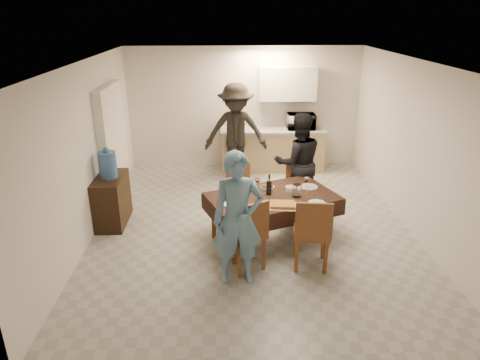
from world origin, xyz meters
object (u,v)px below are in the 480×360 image
object	(u,v)px
savoury_tart	(283,205)
person_kitchen	(236,132)
wine_bottle	(269,184)
microwave	(301,121)
water_pitcher	(297,191)
person_near	(238,219)
dining_table	(272,198)
console	(112,200)
person_far	(298,163)
water_jug	(108,165)

from	to	relation	value
savoury_tart	person_kitchen	world-z (taller)	person_kitchen
wine_bottle	microwave	distance (m)	3.21
water_pitcher	person_near	distance (m)	1.35
dining_table	person_kitchen	xyz separation A→B (m)	(-0.46, 2.65, 0.29)
console	person_kitchen	world-z (taller)	person_kitchen
person_near	savoury_tart	bearing A→B (deg)	41.36
savoury_tart	person_far	distance (m)	1.50
console	person_kitchen	distance (m)	2.96
dining_table	person_kitchen	distance (m)	2.71
person_near	person_far	bearing A→B (deg)	57.85
wine_bottle	savoury_tart	distance (m)	0.47
console	water_jug	world-z (taller)	water_jug
wine_bottle	microwave	world-z (taller)	microwave
wine_bottle	microwave	size ratio (longest dim) A/B	0.55
wine_bottle	water_pitcher	size ratio (longest dim) A/B	1.65
wine_bottle	savoury_tart	size ratio (longest dim) A/B	0.79
water_pitcher	water_jug	bearing A→B (deg)	166.76
person_near	person_far	xyz separation A→B (m)	(1.10, 2.10, -0.01)
microwave	person_kitchen	xyz separation A→B (m)	(-1.40, -0.45, -0.09)
savoury_tart	dining_table	bearing A→B (deg)	104.74
water_jug	wine_bottle	bearing A→B (deg)	-13.12
dining_table	water_jug	xyz separation A→B (m)	(-2.54, 0.63, 0.33)
savoury_tart	person_near	size ratio (longest dim) A/B	0.23
person_kitchen	wine_bottle	bearing A→B (deg)	-80.96
console	water_pitcher	xyz separation A→B (m)	(2.89, -0.68, 0.41)
microwave	person_kitchen	bearing A→B (deg)	17.79
wine_bottle	water_pitcher	distance (m)	0.42
water_jug	person_kitchen	size ratio (longest dim) A/B	0.21
microwave	person_near	size ratio (longest dim) A/B	0.34
savoury_tart	person_near	xyz separation A→B (m)	(-0.65, -0.67, 0.13)
dining_table	savoury_tart	size ratio (longest dim) A/B	5.21
water_pitcher	person_far	xyz separation A→B (m)	(0.20, 1.10, 0.05)
water_pitcher	person_kitchen	size ratio (longest dim) A/B	0.10
wine_bottle	water_jug	bearing A→B (deg)	166.88
water_jug	person_kitchen	bearing A→B (deg)	44.16
console	water_jug	xyz separation A→B (m)	(0.00, 0.00, 0.61)
console	wine_bottle	size ratio (longest dim) A/B	2.72
water_jug	wine_bottle	world-z (taller)	water_jug
microwave	person_kitchen	world-z (taller)	person_kitchen
dining_table	person_far	size ratio (longest dim) A/B	1.22
console	savoury_tart	distance (m)	2.85
console	water_jug	bearing A→B (deg)	0.00
dining_table	water_pitcher	distance (m)	0.38
console	person_kitchen	size ratio (longest dim) A/B	0.44
console	wine_bottle	distance (m)	2.60
water_jug	console	bearing A→B (deg)	0.00
console	person_far	world-z (taller)	person_far
dining_table	wine_bottle	world-z (taller)	wine_bottle
person_near	water_pitcher	bearing A→B (deg)	43.50
dining_table	person_far	xyz separation A→B (m)	(0.55, 1.05, 0.18)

